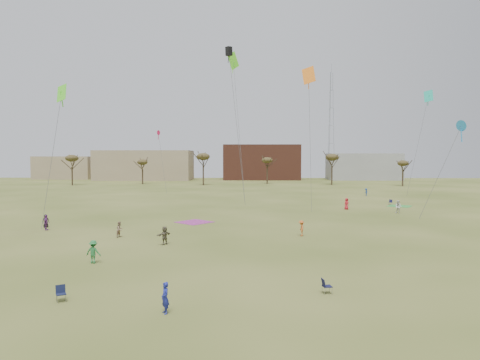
{
  "coord_description": "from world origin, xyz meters",
  "views": [
    {
      "loc": [
        1.03,
        -32.17,
        7.87
      ],
      "look_at": [
        0.0,
        12.0,
        5.5
      ],
      "focal_mm": 32.48,
      "sensor_mm": 36.0,
      "label": 1
    }
  ],
  "objects_px": {
    "flyer_near_center": "(93,252)",
    "camp_chair_center": "(327,289)",
    "camp_chair_left": "(61,297)",
    "camp_chair_right": "(390,203)",
    "radio_tower": "(331,125)",
    "flyer_near_right": "(165,298)"
  },
  "relations": [
    {
      "from": "camp_chair_left",
      "to": "camp_chair_right",
      "type": "height_order",
      "value": "same"
    },
    {
      "from": "camp_chair_right",
      "to": "camp_chair_center",
      "type": "bearing_deg",
      "value": -76.73
    },
    {
      "from": "flyer_near_center",
      "to": "camp_chair_center",
      "type": "bearing_deg",
      "value": 165.9
    },
    {
      "from": "camp_chair_left",
      "to": "camp_chair_center",
      "type": "distance_m",
      "value": 14.8
    },
    {
      "from": "flyer_near_center",
      "to": "radio_tower",
      "type": "height_order",
      "value": "radio_tower"
    },
    {
      "from": "radio_tower",
      "to": "flyer_near_right",
      "type": "bearing_deg",
      "value": -103.74
    },
    {
      "from": "camp_chair_center",
      "to": "radio_tower",
      "type": "relative_size",
      "value": 0.02
    },
    {
      "from": "camp_chair_right",
      "to": "radio_tower",
      "type": "distance_m",
      "value": 88.26
    },
    {
      "from": "flyer_near_right",
      "to": "camp_chair_left",
      "type": "height_order",
      "value": "flyer_near_right"
    },
    {
      "from": "camp_chair_center",
      "to": "camp_chair_right",
      "type": "relative_size",
      "value": 1.0
    },
    {
      "from": "radio_tower",
      "to": "camp_chair_left",
      "type": "bearing_deg",
      "value": -106.3
    },
    {
      "from": "camp_chair_center",
      "to": "camp_chair_right",
      "type": "bearing_deg",
      "value": -31.77
    },
    {
      "from": "camp_chair_left",
      "to": "camp_chair_center",
      "type": "relative_size",
      "value": 1.0
    },
    {
      "from": "flyer_near_right",
      "to": "flyer_near_center",
      "type": "bearing_deg",
      "value": -174.23
    },
    {
      "from": "camp_chair_left",
      "to": "camp_chair_right",
      "type": "relative_size",
      "value": 1.0
    },
    {
      "from": "camp_chair_center",
      "to": "radio_tower",
      "type": "height_order",
      "value": "radio_tower"
    },
    {
      "from": "flyer_near_center",
      "to": "flyer_near_right",
      "type": "distance_m",
      "value": 12.48
    },
    {
      "from": "camp_chair_left",
      "to": "camp_chair_center",
      "type": "xyz_separation_m",
      "value": [
        14.7,
        1.74,
        0.0
      ]
    },
    {
      "from": "camp_chair_center",
      "to": "camp_chair_right",
      "type": "xyz_separation_m",
      "value": [
        18.54,
        46.49,
        0.0
      ]
    },
    {
      "from": "flyer_near_right",
      "to": "camp_chair_right",
      "type": "bearing_deg",
      "value": 121.27
    },
    {
      "from": "flyer_near_center",
      "to": "camp_chair_center",
      "type": "height_order",
      "value": "flyer_near_center"
    },
    {
      "from": "camp_chair_right",
      "to": "radio_tower",
      "type": "relative_size",
      "value": 0.02
    }
  ]
}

